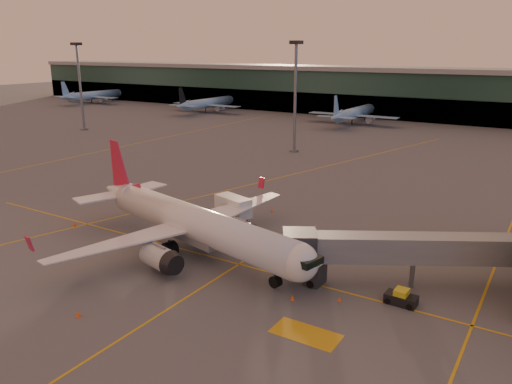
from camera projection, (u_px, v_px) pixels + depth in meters
The scene contains 16 objects.
ground at pixel (177, 270), 55.59m from camera, with size 600.00×600.00×0.00m, color #4C4F54.
taxi_markings at pixel (300, 178), 95.59m from camera, with size 100.12×173.00×0.01m.
terminal at pixel (451, 95), 168.80m from camera, with size 400.00×20.00×17.60m.
mast_west_far at pixel (80, 80), 147.83m from camera, with size 2.40×2.40×25.60m.
mast_west_near at pixel (295, 89), 115.48m from camera, with size 2.40×2.40×25.60m.
distant_aircraft_row at pixel (366, 125), 162.50m from camera, with size 290.00×34.00×13.00m.
main_airplane at pixel (191, 223), 59.48m from camera, with size 38.02×34.60×11.59m.
jet_bridge at pixel (429, 251), 50.65m from camera, with size 25.50×16.27×5.78m.
catering_truck at pixel (233, 210), 68.82m from camera, with size 5.90×3.84×4.23m.
gpu_cart at pixel (302, 271), 53.82m from camera, with size 2.66×2.02×1.38m.
pushback_tug at pixel (401, 298), 48.05m from camera, with size 3.06×1.73×1.55m.
cone_nose at pixel (340, 299), 48.69m from camera, with size 0.39×0.39×0.49m.
cone_tail at pixel (74, 224), 69.29m from camera, with size 0.47×0.47×0.60m.
cone_wing_right at pixel (78, 314), 45.85m from camera, with size 0.45×0.45×0.58m.
cone_wing_left at pixel (272, 210), 75.44m from camera, with size 0.44×0.44×0.57m.
cone_fwd at pixel (293, 297), 48.93m from camera, with size 0.43×0.43×0.55m.
Camera 1 is at (34.49, -38.62, 23.73)m, focal length 35.00 mm.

